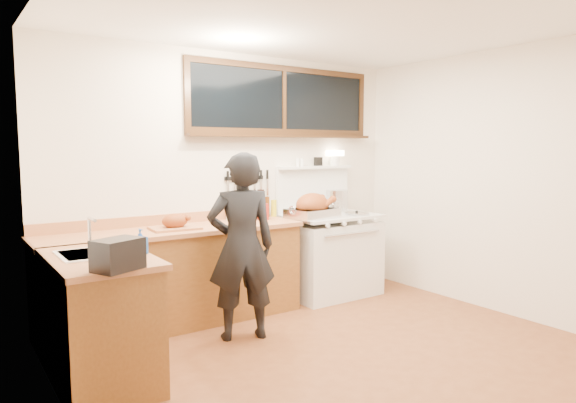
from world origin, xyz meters
TOP-DOWN VIEW (x-y plane):
  - ground_plane at (0.00, 0.00)m, footprint 4.00×3.50m
  - room_shell at (0.00, 0.00)m, footprint 4.10×3.60m
  - counter_back at (-0.80, 1.45)m, footprint 2.44×0.64m
  - counter_left at (-1.70, 0.62)m, footprint 0.64×1.09m
  - sink_unit at (-1.68, 0.70)m, footprint 0.50×0.45m
  - vintage_stove at (1.00, 1.41)m, footprint 1.02×0.74m
  - back_window at (0.60, 1.72)m, footprint 2.32×0.13m
  - left_doorway at (-1.99, -0.55)m, footprint 0.02×1.04m
  - knife_strip at (0.12, 1.73)m, footprint 0.52×0.03m
  - man at (-0.47, 0.80)m, footprint 0.67×0.55m
  - soap_bottle at (-1.43, 0.52)m, footprint 0.09×0.09m
  - toaster at (-1.70, 0.12)m, footprint 0.33×0.29m
  - cutting_board at (-0.81, 1.41)m, footprint 0.45×0.35m
  - roast_turkey at (0.68, 1.30)m, footprint 0.55×0.43m
  - stockpot at (1.29, 1.64)m, footprint 0.32×0.32m
  - saucepan at (1.18, 1.55)m, footprint 0.21×0.31m
  - pot_lid at (1.24, 1.24)m, footprint 0.35×0.35m
  - coffee_tin at (0.18, 1.49)m, footprint 0.13×0.12m
  - pitcher at (-0.11, 1.68)m, footprint 0.10×0.10m
  - bottle_cluster at (0.16, 1.63)m, footprint 0.55×0.07m

SIDE VIEW (x-z plane):
  - ground_plane at x=0.00m, z-range -0.02..0.00m
  - counter_left at x=-1.70m, z-range 0.00..0.90m
  - counter_back at x=-0.80m, z-range -0.05..0.95m
  - vintage_stove at x=1.00m, z-range -0.33..1.27m
  - man at x=-0.47m, z-range 0.00..1.60m
  - sink_unit at x=-1.68m, z-range 0.66..1.03m
  - pot_lid at x=1.24m, z-range 0.89..0.93m
  - cutting_board at x=-0.81m, z-range 0.88..1.03m
  - saucepan at x=1.18m, z-range 0.90..1.03m
  - pitcher at x=-0.11m, z-range 0.90..1.06m
  - coffee_tin at x=0.18m, z-range 0.90..1.06m
  - soap_bottle at x=-1.43m, z-range 0.90..1.08m
  - toaster at x=-1.70m, z-range 0.90..1.09m
  - roast_turkey at x=0.68m, z-range 0.87..1.14m
  - stockpot at x=1.29m, z-range 0.90..1.15m
  - bottle_cluster at x=0.16m, z-range 0.88..1.18m
  - left_doorway at x=-1.99m, z-range 0.00..2.17m
  - knife_strip at x=0.12m, z-range 1.17..1.45m
  - room_shell at x=0.00m, z-range 0.32..2.97m
  - back_window at x=0.60m, z-range 1.68..2.45m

